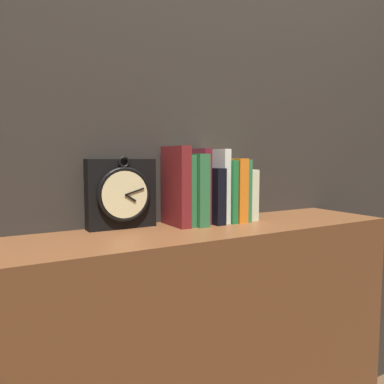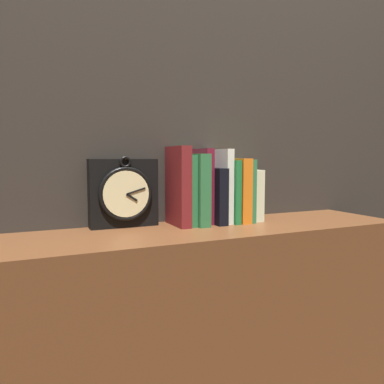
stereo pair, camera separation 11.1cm
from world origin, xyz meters
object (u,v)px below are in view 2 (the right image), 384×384
(book_slot2_green, at_px, (196,189))
(book_slot9_cream, at_px, (249,195))
(book_slot6_green, at_px, (227,191))
(book_slot8_green, at_px, (243,190))
(book_slot0_maroon, at_px, (178,186))
(book_slot4_black, at_px, (213,195))
(book_slot3_maroon, at_px, (203,186))
(book_slot7_orange, at_px, (236,190))
(book_slot1_green, at_px, (186,190))
(clock, at_px, (124,193))
(book_slot5_white, at_px, (220,186))

(book_slot2_green, bearing_deg, book_slot9_cream, 2.47)
(book_slot6_green, bearing_deg, book_slot8_green, 0.64)
(book_slot0_maroon, height_order, book_slot8_green, book_slot0_maroon)
(book_slot8_green, height_order, book_slot9_cream, book_slot8_green)
(book_slot4_black, distance_m, book_slot8_green, 0.11)
(book_slot3_maroon, bearing_deg, book_slot6_green, -9.85)
(book_slot2_green, bearing_deg, book_slot7_orange, 0.23)
(book_slot0_maroon, relative_size, book_slot1_green, 1.12)
(clock, distance_m, book_slot7_orange, 0.37)
(book_slot4_black, relative_size, book_slot8_green, 0.87)
(book_slot0_maroon, distance_m, book_slot9_cream, 0.27)
(book_slot1_green, relative_size, book_slot9_cream, 1.28)
(clock, bearing_deg, book_slot0_maroon, -14.31)
(book_slot2_green, bearing_deg, book_slot5_white, 4.29)
(book_slot1_green, distance_m, book_slot2_green, 0.03)
(clock, distance_m, book_slot6_green, 0.34)
(book_slot7_orange, xyz_separation_m, book_slot8_green, (0.03, 0.00, -0.00))
(book_slot3_maroon, xyz_separation_m, book_slot4_black, (0.03, -0.02, -0.03))
(book_slot5_white, distance_m, book_slot9_cream, 0.12)
(book_slot0_maroon, xyz_separation_m, book_slot5_white, (0.15, 0.00, -0.00))
(clock, xyz_separation_m, book_slot7_orange, (0.37, -0.05, 0.00))
(book_slot1_green, xyz_separation_m, book_slot9_cream, (0.24, 0.00, -0.02))
(book_slot7_orange, distance_m, book_slot8_green, 0.03)
(book_slot1_green, xyz_separation_m, book_slot6_green, (0.15, -0.01, -0.01))
(clock, distance_m, book_slot4_black, 0.29)
(book_slot7_orange, relative_size, book_slot9_cream, 1.22)
(book_slot4_black, bearing_deg, book_slot8_green, 0.82)
(book_slot0_maroon, relative_size, book_slot6_green, 1.21)
(clock, distance_m, book_slot0_maroon, 0.17)
(book_slot4_black, height_order, book_slot9_cream, book_slot4_black)
(book_slot2_green, bearing_deg, book_slot8_green, 0.77)
(book_slot1_green, distance_m, book_slot5_white, 0.13)
(book_slot3_maroon, bearing_deg, book_slot0_maroon, -172.57)
(book_slot2_green, height_order, book_slot3_maroon, book_slot3_maroon)
(book_slot2_green, height_order, book_slot8_green, book_slot2_green)
(book_slot2_green, relative_size, book_slot5_white, 0.93)
(book_slot4_black, bearing_deg, book_slot5_white, 11.76)
(book_slot7_orange, height_order, book_slot8_green, book_slot7_orange)
(book_slot6_green, bearing_deg, book_slot2_green, -179.17)
(book_slot1_green, height_order, book_slot8_green, book_slot1_green)
(book_slot8_green, bearing_deg, book_slot6_green, -179.36)
(book_slot2_green, height_order, book_slot5_white, book_slot5_white)
(clock, distance_m, book_slot8_green, 0.40)
(book_slot3_maroon, height_order, book_slot8_green, book_slot3_maroon)
(book_slot2_green, height_order, book_slot6_green, book_slot2_green)
(book_slot4_black, bearing_deg, book_slot9_cream, 3.27)
(book_slot9_cream, bearing_deg, book_slot7_orange, -171.61)
(book_slot8_green, xyz_separation_m, book_slot9_cream, (0.03, 0.01, -0.02))
(book_slot0_maroon, height_order, book_slot6_green, book_slot0_maroon)
(clock, height_order, book_slot9_cream, clock)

